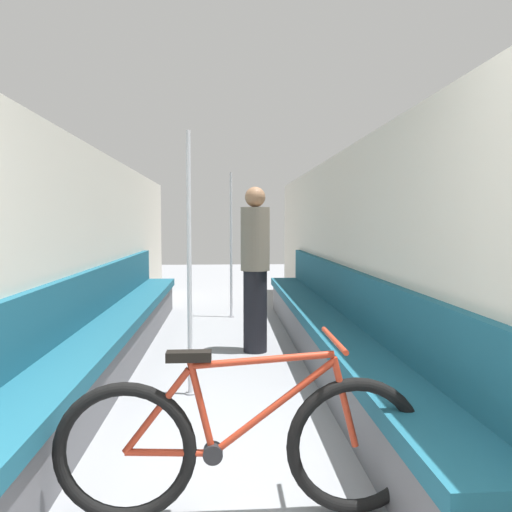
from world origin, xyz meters
name	(u,v)px	position (x,y,z in m)	size (l,w,h in m)	color
wall_left	(83,257)	(-1.26, 3.59, 1.03)	(0.10, 10.38, 2.06)	beige
wall_right	(355,256)	(1.26, 3.59, 1.03)	(0.10, 10.38, 2.06)	beige
bench_seat_row_left	(112,335)	(-1.01, 3.58, 0.31)	(0.46, 6.26, 0.92)	#5B5B60
bench_seat_row_right	(328,332)	(1.01, 3.58, 0.31)	(0.46, 6.26, 0.92)	#5B5B60
bicycle	(241,445)	(0.11, 1.15, 0.34)	(1.68, 0.46, 0.83)	black
grab_pole_near	(189,268)	(-0.24, 2.81, 0.99)	(0.08, 0.08, 2.04)	gray
grab_pole_far	(231,247)	(0.12, 6.00, 0.99)	(0.08, 0.08, 2.04)	gray
passenger_standing	(255,267)	(0.35, 4.08, 0.89)	(0.30, 0.30, 1.71)	black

